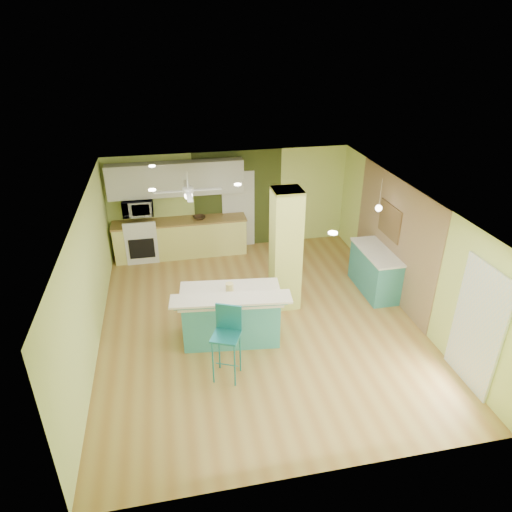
# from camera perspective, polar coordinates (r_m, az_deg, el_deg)

# --- Properties ---
(floor) EXTENTS (6.00, 7.00, 0.01)m
(floor) POSITION_cam_1_polar(r_m,az_deg,el_deg) (9.07, 0.29, -8.11)
(floor) COLOR #A17238
(floor) RESTS_ON ground
(ceiling) EXTENTS (6.00, 7.00, 0.01)m
(ceiling) POSITION_cam_1_polar(r_m,az_deg,el_deg) (7.90, 0.33, 6.94)
(ceiling) COLOR white
(ceiling) RESTS_ON wall_back
(wall_back) EXTENTS (6.00, 0.01, 2.50)m
(wall_back) POSITION_cam_1_polar(r_m,az_deg,el_deg) (11.57, -3.26, 6.96)
(wall_back) COLOR #D2E77B
(wall_back) RESTS_ON floor
(wall_front) EXTENTS (6.00, 0.01, 2.50)m
(wall_front) POSITION_cam_1_polar(r_m,az_deg,el_deg) (5.67, 7.91, -17.74)
(wall_front) COLOR #D2E77B
(wall_front) RESTS_ON floor
(wall_left) EXTENTS (0.01, 7.00, 2.50)m
(wall_left) POSITION_cam_1_polar(r_m,az_deg,el_deg) (8.41, -20.20, -2.98)
(wall_left) COLOR #D2E77B
(wall_left) RESTS_ON floor
(wall_right) EXTENTS (0.01, 7.00, 2.50)m
(wall_right) POSITION_cam_1_polar(r_m,az_deg,el_deg) (9.43, 18.49, 0.66)
(wall_right) COLOR #D2E77B
(wall_right) RESTS_ON floor
(wood_panel) EXTENTS (0.02, 3.40, 2.50)m
(wood_panel) POSITION_cam_1_polar(r_m,az_deg,el_deg) (9.89, 16.78, 2.18)
(wood_panel) COLOR #886A4E
(wood_panel) RESTS_ON floor
(olive_accent) EXTENTS (2.20, 0.02, 2.50)m
(olive_accent) POSITION_cam_1_polar(r_m,az_deg,el_deg) (11.58, -2.26, 7.01)
(olive_accent) COLOR #3B451B
(olive_accent) RESTS_ON floor
(interior_door) EXTENTS (0.82, 0.05, 2.00)m
(interior_door) POSITION_cam_1_polar(r_m,az_deg,el_deg) (11.65, -2.21, 5.80)
(interior_door) COLOR silver
(interior_door) RESTS_ON floor
(french_door) EXTENTS (0.04, 1.08, 2.10)m
(french_door) POSITION_cam_1_polar(r_m,az_deg,el_deg) (7.88, 25.93, -8.02)
(french_door) COLOR white
(french_door) RESTS_ON floor
(column) EXTENTS (0.55, 0.55, 2.50)m
(column) POSITION_cam_1_polar(r_m,az_deg,el_deg) (8.98, 3.72, 0.76)
(column) COLOR #C0C45B
(column) RESTS_ON floor
(kitchen_run) EXTENTS (3.25, 0.63, 0.94)m
(kitchen_run) POSITION_cam_1_polar(r_m,az_deg,el_deg) (11.49, -9.35, 2.27)
(kitchen_run) COLOR #E8E579
(kitchen_run) RESTS_ON floor
(stove) EXTENTS (0.76, 0.66, 1.08)m
(stove) POSITION_cam_1_polar(r_m,az_deg,el_deg) (11.50, -14.06, 1.76)
(stove) COLOR white
(stove) RESTS_ON floor
(upper_cabinets) EXTENTS (3.20, 0.34, 0.80)m
(upper_cabinets) POSITION_cam_1_polar(r_m,az_deg,el_deg) (11.07, -9.96, 9.49)
(upper_cabinets) COLOR silver
(upper_cabinets) RESTS_ON wall_back
(microwave) EXTENTS (0.70, 0.48, 0.39)m
(microwave) POSITION_cam_1_polar(r_m,az_deg,el_deg) (11.17, -14.57, 5.91)
(microwave) COLOR white
(microwave) RESTS_ON wall_back
(ceiling_fan) EXTENTS (1.41, 1.41, 0.61)m
(ceiling_fan) POSITION_cam_1_polar(r_m,az_deg,el_deg) (9.78, -8.49, 8.03)
(ceiling_fan) COLOR white
(ceiling_fan) RESTS_ON ceiling
(pendant_lamp) EXTENTS (0.14, 0.14, 0.69)m
(pendant_lamp) POSITION_cam_1_polar(r_m,az_deg,el_deg) (9.63, 15.09, 5.82)
(pendant_lamp) COLOR silver
(pendant_lamp) RESTS_ON ceiling
(wall_decor) EXTENTS (0.03, 0.90, 0.70)m
(wall_decor) POSITION_cam_1_polar(r_m,az_deg,el_deg) (9.93, 16.38, 4.22)
(wall_decor) COLOR brown
(wall_decor) RESTS_ON wood_panel
(peninsula) EXTENTS (2.09, 1.30, 1.10)m
(peninsula) POSITION_cam_1_polar(r_m,az_deg,el_deg) (8.36, -3.15, -7.30)
(peninsula) COLOR teal
(peninsula) RESTS_ON floor
(bar_stool) EXTENTS (0.56, 0.56, 1.29)m
(bar_stool) POSITION_cam_1_polar(r_m,az_deg,el_deg) (7.36, -3.60, -9.35)
(bar_stool) COLOR teal
(bar_stool) RESTS_ON floor
(side_counter) EXTENTS (0.63, 1.48, 0.95)m
(side_counter) POSITION_cam_1_polar(r_m,az_deg,el_deg) (10.14, 14.65, -1.78)
(side_counter) COLOR teal
(side_counter) RESTS_ON floor
(fruit_bowl) EXTENTS (0.34, 0.34, 0.07)m
(fruit_bowl) POSITION_cam_1_polar(r_m,az_deg,el_deg) (11.29, -7.12, 4.77)
(fruit_bowl) COLOR #322214
(fruit_bowl) RESTS_ON kitchen_run
(canister) EXTENTS (0.14, 0.14, 0.15)m
(canister) POSITION_cam_1_polar(r_m,az_deg,el_deg) (8.16, -3.32, -3.91)
(canister) COLOR yellow
(canister) RESTS_ON peninsula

